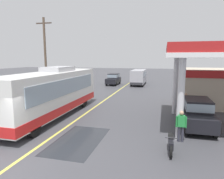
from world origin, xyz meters
The scene contains 12 objects.
ground centered at (0.00, 20.00, 0.00)m, with size 120.00×120.00×0.00m, color #424247.
lane_divider_stripe centered at (0.00, 15.00, 0.00)m, with size 0.16×50.00×0.01m, color #D8CC4C.
wet_puddle_patch centered at (1.62, 2.38, 0.00)m, with size 2.36×4.27×0.01m, color #26282D.
coach_bus_main centered at (-2.07, 6.12, 1.72)m, with size 2.60×11.04×3.69m.
gas_station_roadside centered at (10.49, 10.74, 2.63)m, with size 9.10×11.95×5.10m.
car_at_pump centered at (8.01, 6.20, 1.01)m, with size 1.70×4.20×1.82m.
minibus_opposing_lane centered at (1.90, 25.94, 1.47)m, with size 2.04×6.13×2.44m.
motorcycle_parked_forecourt centered at (6.33, 2.25, 0.44)m, with size 0.55×1.80×0.92m.
pedestrian_near_pump centered at (6.86, 3.60, 0.93)m, with size 0.55×0.22×1.66m.
pedestrian_by_shop centered at (7.60, 9.33, 0.93)m, with size 0.55×0.22×1.66m.
car_trailing_behind_bus centered at (-2.16, 25.13, 1.01)m, with size 1.70×4.20×1.82m.
utility_pole_roadside centered at (-6.69, 12.67, 4.49)m, with size 1.80×0.24×8.62m.
Camera 1 is at (5.90, -7.05, 4.34)m, focal length 32.38 mm.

